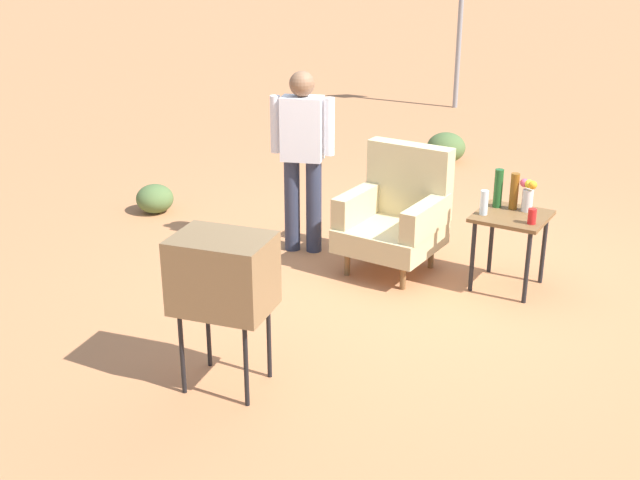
# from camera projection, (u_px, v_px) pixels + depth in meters

# --- Properties ---
(ground_plane) EXTENTS (60.00, 60.00, 0.00)m
(ground_plane) POSITION_uv_depth(u_px,v_px,m) (409.00, 273.00, 6.88)
(ground_plane) COLOR #C17A4C
(armchair) EXTENTS (0.80, 0.81, 1.06)m
(armchair) POSITION_uv_depth(u_px,v_px,m) (397.00, 214.00, 6.82)
(armchair) COLOR brown
(armchair) RESTS_ON ground
(side_table) EXTENTS (0.56, 0.56, 0.63)m
(side_table) POSITION_uv_depth(u_px,v_px,m) (511.00, 225.00, 6.43)
(side_table) COLOR black
(side_table) RESTS_ON ground
(tv_on_stand) EXTENTS (0.67, 0.55, 1.03)m
(tv_on_stand) POSITION_uv_depth(u_px,v_px,m) (223.00, 274.00, 4.93)
(tv_on_stand) COLOR black
(tv_on_stand) RESTS_ON ground
(person_standing) EXTENTS (0.54, 0.33, 1.64)m
(person_standing) POSITION_uv_depth(u_px,v_px,m) (302.00, 151.00, 7.03)
(person_standing) COLOR #2D3347
(person_standing) RESTS_ON ground
(road_sign) EXTENTS (0.33, 0.33, 2.44)m
(road_sign) POSITION_uv_depth(u_px,v_px,m) (460.00, 21.00, 12.68)
(road_sign) COLOR gray
(road_sign) RESTS_ON ground
(bottle_tall_amber) EXTENTS (0.07, 0.07, 0.30)m
(bottle_tall_amber) POSITION_uv_depth(u_px,v_px,m) (514.00, 191.00, 6.47)
(bottle_tall_amber) COLOR brown
(bottle_tall_amber) RESTS_ON side_table
(bottle_short_clear) EXTENTS (0.06, 0.06, 0.20)m
(bottle_short_clear) POSITION_uv_depth(u_px,v_px,m) (484.00, 203.00, 6.36)
(bottle_short_clear) COLOR silver
(bottle_short_clear) RESTS_ON side_table
(bottle_wine_green) EXTENTS (0.07, 0.07, 0.32)m
(bottle_wine_green) POSITION_uv_depth(u_px,v_px,m) (498.00, 188.00, 6.51)
(bottle_wine_green) COLOR #1E5623
(bottle_wine_green) RESTS_ON side_table
(soda_can_red) EXTENTS (0.07, 0.07, 0.12)m
(soda_can_red) POSITION_uv_depth(u_px,v_px,m) (532.00, 216.00, 6.17)
(soda_can_red) COLOR red
(soda_can_red) RESTS_ON side_table
(flower_vase) EXTENTS (0.15, 0.10, 0.27)m
(flower_vase) POSITION_uv_depth(u_px,v_px,m) (528.00, 194.00, 6.42)
(flower_vase) COLOR silver
(flower_vase) RESTS_ON side_table
(shrub_near) EXTENTS (0.39, 0.39, 0.30)m
(shrub_near) POSITION_uv_depth(u_px,v_px,m) (155.00, 199.00, 8.29)
(shrub_near) COLOR #516B38
(shrub_near) RESTS_ON ground
(shrub_mid) EXTENTS (0.49, 0.49, 0.38)m
(shrub_mid) POSITION_uv_depth(u_px,v_px,m) (446.00, 147.00, 10.06)
(shrub_mid) COLOR #516B38
(shrub_mid) RESTS_ON ground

